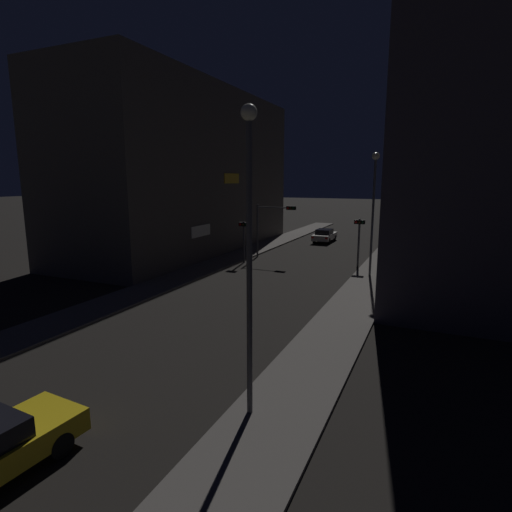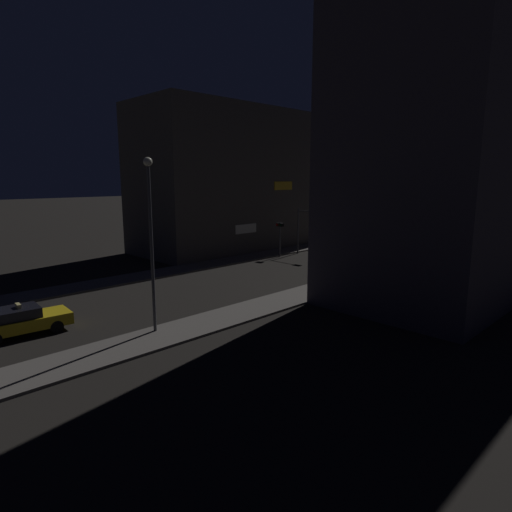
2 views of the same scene
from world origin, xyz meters
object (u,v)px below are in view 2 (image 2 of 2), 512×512
object	(u,v)px
street_lamp_far_block	(369,204)
traffic_light_right_kerb	(372,236)
traffic_light_overhead	(309,222)
far_car	(381,239)
street_lamp_near_block	(151,227)
traffic_light_left_kerb	(280,232)
taxi	(21,321)

from	to	relation	value
street_lamp_far_block	traffic_light_right_kerb	bearing A→B (deg)	114.71
traffic_light_overhead	street_lamp_far_block	bearing A→B (deg)	-22.99
far_car	street_lamp_far_block	bearing A→B (deg)	-64.41
traffic_light_right_kerb	street_lamp_near_block	world-z (taller)	street_lamp_near_block
street_lamp_near_block	street_lamp_far_block	world-z (taller)	street_lamp_near_block
traffic_light_right_kerb	street_lamp_near_block	distance (m)	22.22
traffic_light_right_kerb	traffic_light_overhead	bearing A→B (deg)	174.07
far_car	traffic_light_left_kerb	world-z (taller)	traffic_light_left_kerb
taxi	traffic_light_overhead	bearing A→B (deg)	98.29
taxi	far_car	bearing A→B (deg)	93.35
traffic_light_overhead	traffic_light_right_kerb	bearing A→B (deg)	-5.93
taxi	traffic_light_right_kerb	distance (m)	27.22
traffic_light_overhead	traffic_light_left_kerb	xyz separation A→B (m)	(-1.40, -2.78, -0.92)
far_car	traffic_light_right_kerb	xyz separation A→B (m)	(5.79, -11.97, 1.99)
traffic_light_left_kerb	traffic_light_overhead	bearing A→B (deg)	63.26
street_lamp_near_block	street_lamp_far_block	distance (m)	19.05
taxi	traffic_light_left_kerb	xyz separation A→B (m)	(-5.44, 24.93, 1.75)
traffic_light_overhead	street_lamp_far_block	size ratio (longest dim) A/B	0.55
far_car	street_lamp_far_block	xyz separation A→B (m)	(7.17, -14.98, 4.95)
traffic_light_right_kerb	street_lamp_far_block	distance (m)	4.44
taxi	traffic_light_right_kerb	size ratio (longest dim) A/B	1.20
traffic_light_overhead	traffic_light_left_kerb	distance (m)	3.24
taxi	traffic_light_overhead	xyz separation A→B (m)	(-4.04, 27.71, 2.67)
taxi	street_lamp_near_block	size ratio (longest dim) A/B	0.53
traffic_light_overhead	street_lamp_far_block	distance (m)	9.97
traffic_light_right_kerb	street_lamp_near_block	size ratio (longest dim) A/B	0.45
traffic_light_overhead	taxi	bearing A→B (deg)	-81.71
far_car	traffic_light_overhead	bearing A→B (deg)	-98.96
far_car	traffic_light_overhead	world-z (taller)	traffic_light_overhead
far_car	street_lamp_near_block	xyz separation A→B (m)	(6.69, -34.02, 4.64)
street_lamp_far_block	traffic_light_left_kerb	bearing A→B (deg)	174.40
far_car	street_lamp_far_block	size ratio (longest dim) A/B	0.53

